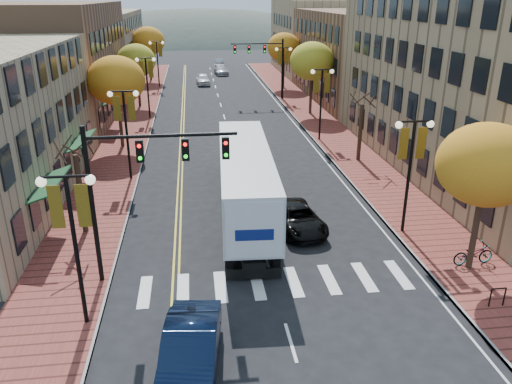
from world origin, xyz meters
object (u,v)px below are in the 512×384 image
object	(u,v)px
navy_sedan	(190,352)
bicycle	(473,254)
black_suv	(298,218)
semi_truck	(244,173)

from	to	relation	value
navy_sedan	bicycle	xyz separation A→B (m)	(12.87, 5.36, -0.17)
black_suv	bicycle	bearing A→B (deg)	-41.85
semi_truck	navy_sedan	size ratio (longest dim) A/B	3.23
bicycle	semi_truck	bearing A→B (deg)	47.78
semi_truck	bicycle	xyz separation A→B (m)	(9.73, -7.61, -1.70)
black_suv	bicycle	size ratio (longest dim) A/B	2.41
semi_truck	black_suv	size ratio (longest dim) A/B	3.47
semi_truck	navy_sedan	distance (m)	13.42
navy_sedan	black_suv	size ratio (longest dim) A/B	1.07
bicycle	black_suv	bearing A→B (deg)	51.37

